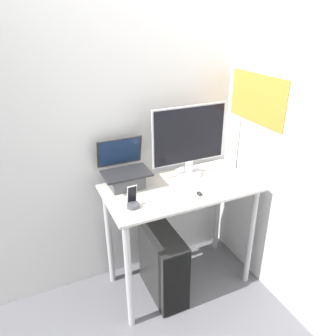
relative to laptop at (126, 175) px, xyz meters
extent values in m
plane|color=slate|center=(0.37, -0.49, -1.03)|extent=(12.00, 12.00, 0.00)
cube|color=silver|center=(0.37, 0.20, 0.27)|extent=(6.00, 0.05, 2.60)
cube|color=silver|center=(1.04, -0.49, 0.27)|extent=(0.05, 6.00, 2.60)
cube|color=gold|center=(1.01, -0.18, 0.51)|extent=(0.01, 0.62, 0.37)
cube|color=beige|center=(0.37, -0.18, -0.11)|extent=(1.16, 0.61, 0.02)
cylinder|color=#B7B7BC|center=(-0.15, -0.43, -0.57)|extent=(0.05, 0.05, 0.92)
cylinder|color=#B7B7BC|center=(0.90, -0.43, -0.57)|extent=(0.05, 0.05, 0.92)
cylinder|color=#B7B7BC|center=(-0.15, 0.07, -0.57)|extent=(0.05, 0.05, 0.92)
cylinder|color=#B7B7BC|center=(0.90, 0.07, -0.57)|extent=(0.05, 0.05, 0.92)
cube|color=#4C4C51|center=(0.00, -0.02, -0.04)|extent=(0.24, 0.16, 0.11)
cube|color=#262628|center=(0.00, -0.02, 0.02)|extent=(0.35, 0.23, 0.02)
cube|color=#262628|center=(0.00, 0.12, 0.14)|extent=(0.35, 0.06, 0.23)
cube|color=navy|center=(0.00, 0.11, 0.15)|extent=(0.31, 0.05, 0.20)
cylinder|color=silver|center=(0.53, -0.01, -0.09)|extent=(0.22, 0.22, 0.02)
cylinder|color=silver|center=(0.53, -0.01, -0.03)|extent=(0.07, 0.07, 0.10)
cube|color=silver|center=(0.53, -0.01, 0.24)|extent=(0.63, 0.01, 0.46)
cube|color=black|center=(0.53, -0.02, 0.24)|extent=(0.60, 0.01, 0.44)
cube|color=silver|center=(0.22, -0.36, -0.09)|extent=(0.35, 0.12, 0.01)
cube|color=#A8A8AD|center=(0.22, -0.36, -0.08)|extent=(0.33, 0.11, 0.00)
ellipsoid|color=#262626|center=(0.44, -0.35, -0.08)|extent=(0.03, 0.05, 0.02)
cylinder|color=#4C4C51|center=(-0.05, -0.31, -0.08)|extent=(0.09, 0.09, 0.03)
cube|color=silver|center=(-0.05, -0.29, 0.00)|extent=(0.07, 0.04, 0.14)
cube|color=black|center=(-0.05, -0.30, 0.00)|extent=(0.06, 0.03, 0.13)
cube|color=black|center=(0.19, -0.24, -0.74)|extent=(0.23, 0.51, 0.58)
cube|color=black|center=(0.19, -0.50, -0.74)|extent=(0.22, 0.01, 0.55)
camera|label=1|loc=(-0.64, -2.12, 1.10)|focal=35.00mm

